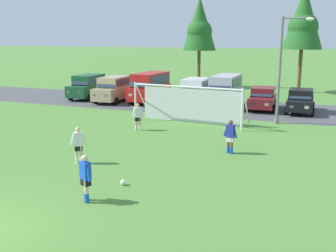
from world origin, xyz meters
The scene contains 18 objects.
ground_plane centered at (0.00, 15.00, 0.00)m, with size 400.00×400.00×0.00m, color #518438.
parking_lot_strip centered at (0.00, 22.84, 0.00)m, with size 52.00×8.40×0.01m, color #4C4C51.
soccer_ball centered at (2.11, 4.76, 0.11)m, with size 0.22×0.22×0.22m.
soccer_goal centered at (0.82, 16.29, 1.29)m, with size 7.54×2.46×2.57m.
player_striker_near centered at (4.86, 10.39, 0.82)m, with size 0.72×0.29×1.64m.
player_midfield_center centered at (-1.38, 13.08, 0.82)m, with size 0.67×0.47×1.64m.
player_defender_far centered at (1.67, 2.98, 0.82)m, with size 0.67×0.46×1.64m.
player_winger_left centered at (-0.98, 6.40, 0.82)m, with size 0.70×0.41×1.64m.
parked_car_slot_far_left centered at (-11.23, 22.84, 1.11)m, with size 2.31×4.69×2.16m.
parked_car_slot_left centered at (-8.12, 22.03, 1.11)m, with size 2.29×4.68×2.16m.
parked_car_slot_center_left centered at (-5.14, 23.05, 1.34)m, with size 2.34×4.87×2.52m.
parked_car_slot_center centered at (-1.10, 23.20, 1.11)m, with size 2.28×4.67×2.16m.
parked_car_slot_center_right centered at (1.45, 23.24, 1.34)m, with size 2.23×4.81×2.52m.
parked_car_slot_right centered at (4.45, 23.02, 0.88)m, with size 2.21×4.29×1.72m.
parked_car_slot_far_right centered at (7.24, 22.85, 0.88)m, with size 2.13×4.25×1.72m.
tree_left_edge centered at (-4.46, 34.80, 6.75)m, with size 3.68×3.68×9.82m.
tree_mid_left centered at (6.34, 34.32, 7.15)m, with size 3.90×3.90×10.40m.
street_lamp centered at (6.29, 18.17, 3.49)m, with size 2.00×0.32×6.71m.
Camera 1 is at (8.87, -7.49, 5.41)m, focal length 41.87 mm.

